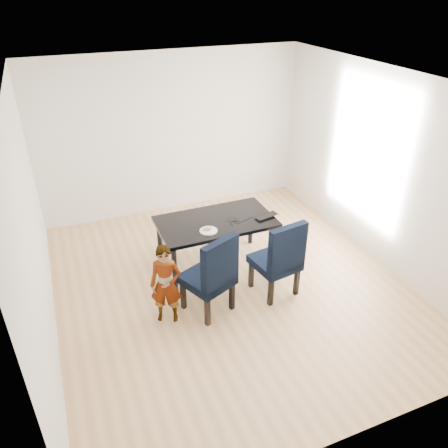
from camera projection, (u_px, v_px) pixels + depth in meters
name	position (u px, v px, depth m)	size (l,w,h in m)	color
floor	(230.00, 285.00, 5.97)	(4.50, 5.00, 0.01)	tan
ceiling	(231.00, 81.00, 4.62)	(4.50, 5.00, 0.01)	white
wall_back	(172.00, 135.00, 7.31)	(4.50, 0.01, 2.70)	white
wall_front	(359.00, 332.00, 3.29)	(4.50, 0.01, 2.70)	silver
wall_left	(32.00, 232.00, 4.56)	(0.01, 5.00, 2.70)	white
wall_right	(380.00, 169.00, 6.04)	(0.01, 5.00, 2.70)	silver
dining_table	(216.00, 243.00, 6.18)	(1.60, 0.90, 0.75)	black
chair_left	(207.00, 273.00, 5.28)	(0.53, 0.55, 1.10)	black
chair_right	(275.00, 256.00, 5.59)	(0.53, 0.55, 1.10)	black
child	(166.00, 284.00, 5.13)	(0.38, 0.25, 1.04)	#E74013
plate	(208.00, 231.00, 5.74)	(0.24, 0.24, 0.01)	white
sandwich	(207.00, 229.00, 5.73)	(0.13, 0.06, 0.05)	#B87D41
laptop	(264.00, 215.00, 6.11)	(0.34, 0.22, 0.03)	black
cable_tangle	(235.00, 223.00, 5.93)	(0.14, 0.14, 0.01)	black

